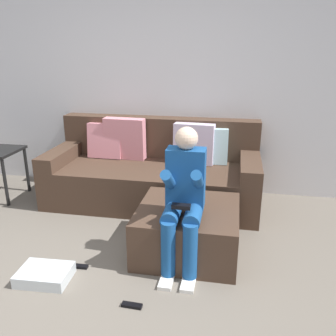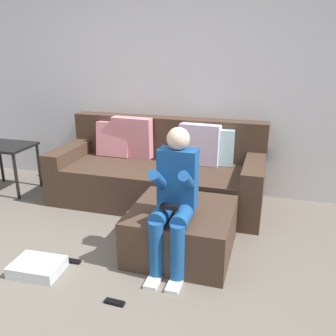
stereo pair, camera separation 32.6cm
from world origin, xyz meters
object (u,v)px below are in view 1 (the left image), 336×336
object	(u,v)px
storage_bin	(45,275)
remote_by_storage_bin	(79,266)
couch_sectional	(154,171)
person_seated	(184,197)
ottoman	(188,230)
remote_near_ottoman	(132,305)

from	to	relation	value
storage_bin	remote_by_storage_bin	distance (m)	0.27
couch_sectional	remote_by_storage_bin	world-z (taller)	couch_sectional
couch_sectional	person_seated	bearing A→B (deg)	-67.59
remote_by_storage_bin	person_seated	bearing A→B (deg)	12.60
ottoman	person_seated	world-z (taller)	person_seated
remote_near_ottoman	ottoman	bearing A→B (deg)	72.58
storage_bin	remote_by_storage_bin	bearing A→B (deg)	46.49
storage_bin	remote_by_storage_bin	xyz separation A→B (m)	(0.19, 0.20, -0.03)
couch_sectional	ottoman	world-z (taller)	couch_sectional
person_seated	storage_bin	size ratio (longest dim) A/B	2.91
storage_bin	couch_sectional	bearing A→B (deg)	73.74
person_seated	couch_sectional	bearing A→B (deg)	112.41
ottoman	remote_near_ottoman	distance (m)	0.85
person_seated	remote_by_storage_bin	world-z (taller)	person_seated
storage_bin	remote_near_ottoman	bearing A→B (deg)	-12.82
ottoman	remote_by_storage_bin	xyz separation A→B (m)	(-0.82, -0.42, -0.19)
ottoman	storage_bin	size ratio (longest dim) A/B	2.18
couch_sectional	remote_by_storage_bin	distance (m)	1.52
person_seated	remote_near_ottoman	distance (m)	0.86
couch_sectional	ottoman	distance (m)	1.17
ottoman	remote_near_ottoman	world-z (taller)	ottoman
person_seated	storage_bin	distance (m)	1.21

